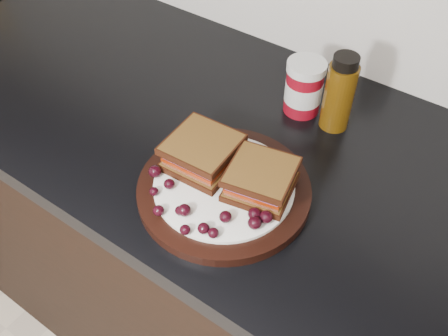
# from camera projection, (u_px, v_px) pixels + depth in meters

# --- Properties ---
(base_cabinets) EXTENTS (3.96, 0.58, 0.86)m
(base_cabinets) POSITION_uv_depth(u_px,v_px,m) (246.00, 282.00, 1.23)
(base_cabinets) COLOR black
(base_cabinets) RESTS_ON ground_plane
(countertop) EXTENTS (3.98, 0.60, 0.04)m
(countertop) POSITION_uv_depth(u_px,v_px,m) (254.00, 153.00, 0.90)
(countertop) COLOR black
(countertop) RESTS_ON base_cabinets
(plate) EXTENTS (0.28, 0.28, 0.02)m
(plate) POSITION_uv_depth(u_px,v_px,m) (224.00, 190.00, 0.80)
(plate) COLOR black
(plate) RESTS_ON countertop
(sandwich_left) EXTENTS (0.11, 0.11, 0.05)m
(sandwich_left) POSITION_uv_depth(u_px,v_px,m) (202.00, 153.00, 0.81)
(sandwich_left) COLOR brown
(sandwich_left) RESTS_ON plate
(sandwich_right) EXTENTS (0.12, 0.12, 0.05)m
(sandwich_right) POSITION_uv_depth(u_px,v_px,m) (261.00, 179.00, 0.77)
(sandwich_right) COLOR brown
(sandwich_right) RESTS_ON plate
(grape_0) EXTENTS (0.02, 0.02, 0.02)m
(grape_0) POSITION_uv_depth(u_px,v_px,m) (155.00, 171.00, 0.80)
(grape_0) COLOR black
(grape_0) RESTS_ON plate
(grape_1) EXTENTS (0.02, 0.02, 0.02)m
(grape_1) POSITION_uv_depth(u_px,v_px,m) (169.00, 184.00, 0.78)
(grape_1) COLOR black
(grape_1) RESTS_ON plate
(grape_2) EXTENTS (0.01, 0.01, 0.01)m
(grape_2) POSITION_uv_depth(u_px,v_px,m) (154.00, 191.00, 0.77)
(grape_2) COLOR black
(grape_2) RESTS_ON plate
(grape_3) EXTENTS (0.02, 0.02, 0.02)m
(grape_3) POSITION_uv_depth(u_px,v_px,m) (159.00, 211.00, 0.75)
(grape_3) COLOR black
(grape_3) RESTS_ON plate
(grape_4) EXTENTS (0.02, 0.02, 0.02)m
(grape_4) POSITION_uv_depth(u_px,v_px,m) (184.00, 210.00, 0.74)
(grape_4) COLOR black
(grape_4) RESTS_ON plate
(grape_5) EXTENTS (0.02, 0.02, 0.01)m
(grape_5) POSITION_uv_depth(u_px,v_px,m) (180.00, 211.00, 0.75)
(grape_5) COLOR black
(grape_5) RESTS_ON plate
(grape_6) EXTENTS (0.02, 0.02, 0.02)m
(grape_6) POSITION_uv_depth(u_px,v_px,m) (185.00, 230.00, 0.72)
(grape_6) COLOR black
(grape_6) RESTS_ON plate
(grape_7) EXTENTS (0.02, 0.02, 0.02)m
(grape_7) POSITION_uv_depth(u_px,v_px,m) (204.00, 228.00, 0.72)
(grape_7) COLOR black
(grape_7) RESTS_ON plate
(grape_8) EXTENTS (0.02, 0.02, 0.02)m
(grape_8) POSITION_uv_depth(u_px,v_px,m) (213.00, 233.00, 0.72)
(grape_8) COLOR black
(grape_8) RESTS_ON plate
(grape_9) EXTENTS (0.02, 0.02, 0.02)m
(grape_9) POSITION_uv_depth(u_px,v_px,m) (225.00, 217.00, 0.74)
(grape_9) COLOR black
(grape_9) RESTS_ON plate
(grape_10) EXTENTS (0.02, 0.02, 0.02)m
(grape_10) POSITION_uv_depth(u_px,v_px,m) (255.00, 223.00, 0.73)
(grape_10) COLOR black
(grape_10) RESTS_ON plate
(grape_11) EXTENTS (0.02, 0.02, 0.02)m
(grape_11) POSITION_uv_depth(u_px,v_px,m) (255.00, 214.00, 0.74)
(grape_11) COLOR black
(grape_11) RESTS_ON plate
(grape_12) EXTENTS (0.02, 0.02, 0.02)m
(grape_12) POSITION_uv_depth(u_px,v_px,m) (266.00, 217.00, 0.74)
(grape_12) COLOR black
(grape_12) RESTS_ON plate
(grape_13) EXTENTS (0.02, 0.02, 0.02)m
(grape_13) POSITION_uv_depth(u_px,v_px,m) (277.00, 197.00, 0.76)
(grape_13) COLOR black
(grape_13) RESTS_ON plate
(grape_14) EXTENTS (0.02, 0.02, 0.02)m
(grape_14) POSITION_uv_depth(u_px,v_px,m) (270.00, 191.00, 0.77)
(grape_14) COLOR black
(grape_14) RESTS_ON plate
(grape_15) EXTENTS (0.02, 0.02, 0.02)m
(grape_15) POSITION_uv_depth(u_px,v_px,m) (267.00, 183.00, 0.78)
(grape_15) COLOR black
(grape_15) RESTS_ON plate
(grape_16) EXTENTS (0.02, 0.02, 0.02)m
(grape_16) POSITION_uv_depth(u_px,v_px,m) (228.00, 146.00, 0.84)
(grape_16) COLOR black
(grape_16) RESTS_ON plate
(grape_17) EXTENTS (0.02, 0.02, 0.02)m
(grape_17) POSITION_uv_depth(u_px,v_px,m) (214.00, 155.00, 0.82)
(grape_17) COLOR black
(grape_17) RESTS_ON plate
(grape_18) EXTENTS (0.02, 0.02, 0.02)m
(grape_18) POSITION_uv_depth(u_px,v_px,m) (202.00, 145.00, 0.84)
(grape_18) COLOR black
(grape_18) RESTS_ON plate
(grape_19) EXTENTS (0.02, 0.02, 0.02)m
(grape_19) POSITION_uv_depth(u_px,v_px,m) (196.00, 150.00, 0.83)
(grape_19) COLOR black
(grape_19) RESTS_ON plate
(grape_20) EXTENTS (0.02, 0.02, 0.02)m
(grape_20) POSITION_uv_depth(u_px,v_px,m) (189.00, 166.00, 0.81)
(grape_20) COLOR black
(grape_20) RESTS_ON plate
(grape_21) EXTENTS (0.02, 0.02, 0.01)m
(grape_21) POSITION_uv_depth(u_px,v_px,m) (188.00, 169.00, 0.81)
(grape_21) COLOR black
(grape_21) RESTS_ON plate
(grape_22) EXTENTS (0.02, 0.02, 0.02)m
(grape_22) POSITION_uv_depth(u_px,v_px,m) (211.00, 155.00, 0.83)
(grape_22) COLOR black
(grape_22) RESTS_ON plate
(grape_23) EXTENTS (0.02, 0.02, 0.02)m
(grape_23) POSITION_uv_depth(u_px,v_px,m) (195.00, 147.00, 0.84)
(grape_23) COLOR black
(grape_23) RESTS_ON plate
(grape_24) EXTENTS (0.02, 0.02, 0.01)m
(grape_24) POSITION_uv_depth(u_px,v_px,m) (190.00, 158.00, 0.82)
(grape_24) COLOR black
(grape_24) RESTS_ON plate
(condiment_jar) EXTENTS (0.07, 0.07, 0.11)m
(condiment_jar) POSITION_uv_depth(u_px,v_px,m) (304.00, 87.00, 0.92)
(condiment_jar) COLOR maroon
(condiment_jar) RESTS_ON countertop
(oil_bottle) EXTENTS (0.06, 0.06, 0.15)m
(oil_bottle) POSITION_uv_depth(u_px,v_px,m) (340.00, 92.00, 0.87)
(oil_bottle) COLOR #482D07
(oil_bottle) RESTS_ON countertop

